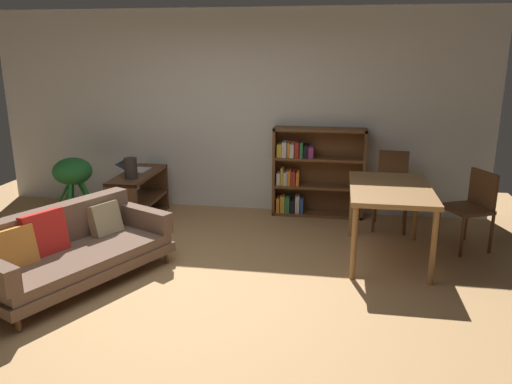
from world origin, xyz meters
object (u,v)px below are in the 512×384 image
Objects in this scene: dining_chair_far at (472,204)px; bookshelf at (312,173)px; open_laptop at (135,168)px; desk_speaker at (131,168)px; fabric_couch at (69,248)px; potted_floor_plant at (73,180)px; media_console at (139,198)px; dining_chair_near at (392,185)px; dining_table at (390,194)px.

dining_chair_far is 0.73× the size of bookshelf.
open_laptop is 1.48× the size of desk_speaker.
potted_floor_plant is (-0.94, 1.83, 0.17)m from fabric_couch.
potted_floor_plant is 4.95m from dining_chair_far.
dining_chair_near is (3.22, 0.29, 0.24)m from media_console.
media_console is 0.92m from potted_floor_plant.
potted_floor_plant is 3.17m from bookshelf.
fabric_couch is at bearing -86.28° from open_laptop.
bookshelf is at bearing 12.02° from open_laptop.
dining_chair_near reaches higher than media_console.
desk_speaker is (0.03, -0.27, 0.46)m from media_console.
bookshelf is at bearing 161.16° from dining_chair_near.
potted_floor_plant is at bearing 164.38° from desk_speaker.
media_console is at bearing 175.88° from dining_chair_far.
dining_chair_near reaches higher than desk_speaker.
desk_speaker reaches higher than dining_table.
dining_table reaches higher than media_console.
dining_chair_far is (4.94, -0.29, -0.00)m from potted_floor_plant.
dining_table is (3.10, -0.74, 0.40)m from media_console.
fabric_couch is 3.27m from dining_table.
dining_table reaches higher than fabric_couch.
fabric_couch is 3.83m from dining_chair_near.
dining_table is at bearing -96.68° from dining_chair_near.
dining_chair_near is (4.12, 0.30, 0.03)m from potted_floor_plant.
open_laptop is at bearing -177.52° from dining_chair_near.
dining_chair_far is at bearing -26.78° from bookshelf.
open_laptop is 0.31× the size of bookshelf.
open_laptop is 0.29× the size of dining_table.
bookshelf is at bearing 48.66° from fabric_couch.
media_console is at bearing -163.92° from bookshelf.
potted_floor_plant is at bearing -179.67° from media_console.
media_console is at bearing 0.33° from potted_floor_plant.
dining_table is at bearing -15.61° from open_laptop.
open_laptop reaches higher than media_console.
fabric_couch is at bearing -89.76° from desk_speaker.
bookshelf reaches higher than fabric_couch.
desk_speaker is at bearing 90.24° from fabric_couch.
dining_chair_far is (0.82, -0.58, -0.03)m from dining_chair_near.
dining_table is at bearing -8.89° from desk_speaker.
desk_speaker is 3.11m from dining_table.
open_laptop is at bearing 173.97° from dining_chair_far.
bookshelf is at bearing 11.66° from potted_floor_plant.
fabric_couch reaches higher than media_console.
media_console is 3.00× the size of open_laptop.
bookshelf is (2.18, 0.90, -0.18)m from desk_speaker.
media_console is 3.24m from dining_chair_near.
media_console is 3.21m from dining_table.
dining_table is 1.06m from dining_chair_near.
dining_chair_near reaches higher than dining_chair_far.
desk_speaker reaches higher than open_laptop.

